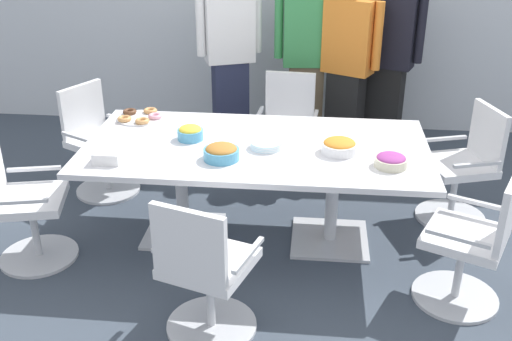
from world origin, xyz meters
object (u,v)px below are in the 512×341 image
Objects in this scene: snack_bowl_candy_mix at (391,160)px; conference_table at (256,161)px; person_standing_3 at (389,57)px; plate_stack at (266,145)px; office_chair_3 at (99,146)px; office_chair_4 at (23,208)px; office_chair_1 at (463,171)px; person_standing_2 at (348,64)px; snack_bowl_chips_orange at (339,146)px; snack_bowl_chips_yellow at (190,133)px; donut_platter at (140,117)px; office_chair_2 at (287,133)px; snack_bowl_pretzels at (221,152)px; person_standing_0 at (230,51)px; person_standing_1 at (307,56)px; office_chair_5 at (205,276)px; office_chair_0 at (473,247)px; napkin_pile at (109,156)px.

conference_table is at bearing 163.61° from snack_bowl_candy_mix.
plate_stack is at bearing 82.13° from person_standing_3.
office_chair_3 is at bearing 158.54° from snack_bowl_candy_mix.
office_chair_4 is 3.43m from person_standing_3.
office_chair_1 is 0.52× the size of person_standing_2.
snack_bowl_chips_orange is (-0.10, -1.64, -0.11)m from person_standing_2.
person_standing_3 is 8.48× the size of snack_bowl_candy_mix.
snack_bowl_chips_yellow is 0.52× the size of donut_platter.
office_chair_1 and office_chair_2 have the same top height.
office_chair_4 is 1.42m from snack_bowl_pretzels.
person_standing_2 is at bearing 64.31° from snack_bowl_pretzels.
snack_bowl_candy_mix is 0.96× the size of plate_stack.
office_chair_1 is 0.48× the size of person_standing_0.
snack_bowl_chips_yellow is at bearing 173.23° from snack_bowl_chips_orange.
person_standing_0 is 1.05× the size of person_standing_1.
snack_bowl_candy_mix is 0.85m from plate_stack.
office_chair_3 reaches higher than snack_bowl_chips_yellow.
donut_platter is at bearing 40.87° from person_standing_1.
office_chair_2 and office_chair_3 have the same top height.
person_standing_0 is 7.97× the size of snack_bowl_pretzels.
plate_stack is at bearing -24.61° from donut_platter.
snack_bowl_chips_yellow is at bearing 78.97° from person_standing_2.
person_standing_0 is at bearing 113.11° from office_chair_5.
office_chair_5 is at bearing -63.06° from donut_platter.
snack_bowl_pretzels is 0.42m from snack_bowl_chips_yellow.
person_standing_3 is at bearing 32.84° from office_chair_0.
donut_platter is at bearing 91.73° from office_chair_3.
snack_bowl_chips_orange reaches higher than conference_table.
person_standing_0 is 5.36× the size of donut_platter.
office_chair_3 is at bearing 21.02° from office_chair_2.
office_chair_1 is 1.00× the size of office_chair_2.
office_chair_3 is (-1.55, -0.46, 0.00)m from office_chair_2.
office_chair_0 is at bearing -20.11° from snack_bowl_chips_yellow.
office_chair_1 is at bearing 22.19° from snack_bowl_pretzels.
snack_bowl_candy_mix is 0.38m from snack_bowl_chips_orange.
office_chair_0 is at bearing -36.88° from snack_bowl_candy_mix.
snack_bowl_chips_orange is 1.60m from donut_platter.
person_standing_3 is 1.86m from snack_bowl_chips_orange.
person_standing_2 is 1.65m from snack_bowl_chips_orange.
office_chair_0 is 1.68m from snack_bowl_pretzels.
snack_bowl_pretzels is 1.36× the size of napkin_pile.
snack_bowl_candy_mix is (2.46, 0.18, 0.39)m from office_chair_4.
donut_platter is (0.44, -0.22, 0.36)m from office_chair_3.
person_standing_3 is at bearing 58.35° from conference_table.
office_chair_3 is 0.51× the size of person_standing_1.
office_chair_1 is at bearing 159.43° from office_chair_2.
person_standing_3 reaches higher than snack_bowl_candy_mix.
office_chair_2 is 1.00× the size of office_chair_4.
donut_platter is at bearing 159.75° from snack_bowl_candy_mix.
plate_stack is (-0.98, -1.77, -0.17)m from person_standing_3.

